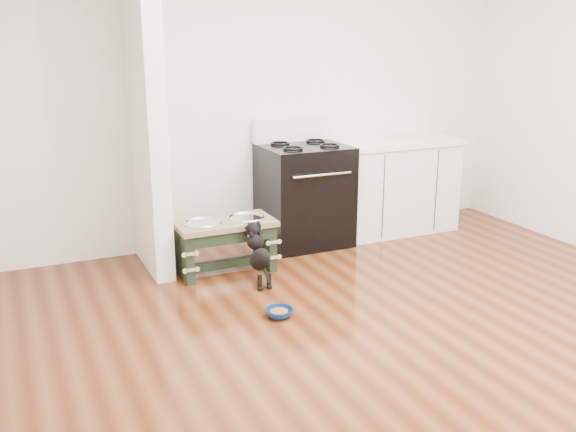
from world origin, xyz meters
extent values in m
plane|color=#431D0B|center=(0.00, 0.00, 0.00)|extent=(5.00, 5.00, 0.00)
plane|color=silver|center=(0.00, 2.50, 1.35)|extent=(5.00, 0.00, 5.00)
cube|color=silver|center=(-1.18, 2.10, 1.35)|extent=(0.15, 0.80, 2.70)
cube|color=black|center=(0.25, 2.15, 0.46)|extent=(0.76, 0.65, 0.92)
cube|color=black|center=(0.25, 1.84, 0.40)|extent=(0.58, 0.02, 0.50)
cylinder|color=silver|center=(0.25, 1.80, 0.72)|extent=(0.56, 0.02, 0.02)
cube|color=white|center=(0.25, 2.43, 1.03)|extent=(0.76, 0.08, 0.22)
torus|color=black|center=(0.07, 2.01, 0.93)|extent=(0.18, 0.18, 0.02)
torus|color=black|center=(0.43, 2.01, 0.93)|extent=(0.18, 0.18, 0.02)
torus|color=black|center=(0.07, 2.29, 0.93)|extent=(0.18, 0.18, 0.02)
torus|color=black|center=(0.43, 2.29, 0.93)|extent=(0.18, 0.18, 0.02)
cube|color=silver|center=(1.23, 2.18, 0.43)|extent=(1.20, 0.60, 0.86)
cube|color=beige|center=(1.23, 2.18, 0.89)|extent=(1.24, 0.64, 0.05)
cube|color=black|center=(1.23, 1.92, 0.05)|extent=(1.20, 0.06, 0.10)
cube|color=black|center=(-1.01, 1.75, 0.20)|extent=(0.07, 0.38, 0.39)
cube|color=black|center=(-0.32, 1.75, 0.20)|extent=(0.07, 0.38, 0.39)
cube|color=black|center=(-0.67, 1.58, 0.34)|extent=(0.63, 0.03, 0.10)
cube|color=black|center=(-0.67, 1.75, 0.07)|extent=(0.63, 0.07, 0.07)
cube|color=brown|center=(-0.67, 1.75, 0.41)|extent=(0.80, 0.43, 0.04)
cylinder|color=silver|center=(-0.85, 1.75, 0.42)|extent=(0.27, 0.27, 0.05)
cylinder|color=silver|center=(-0.48, 1.75, 0.42)|extent=(0.27, 0.27, 0.05)
torus|color=silver|center=(-0.85, 1.75, 0.44)|extent=(0.31, 0.31, 0.02)
torus|color=silver|center=(-0.48, 1.75, 0.44)|extent=(0.31, 0.31, 0.02)
cylinder|color=black|center=(-0.56, 1.26, 0.06)|extent=(0.03, 0.03, 0.12)
cylinder|color=black|center=(-0.49, 1.26, 0.06)|extent=(0.03, 0.03, 0.12)
sphere|color=black|center=(-0.56, 1.25, 0.01)|extent=(0.04, 0.04, 0.04)
sphere|color=black|center=(-0.49, 1.25, 0.01)|extent=(0.04, 0.04, 0.04)
ellipsoid|color=black|center=(-0.52, 1.34, 0.22)|extent=(0.14, 0.32, 0.29)
sphere|color=black|center=(-0.52, 1.44, 0.33)|extent=(0.13, 0.13, 0.13)
sphere|color=black|center=(-0.52, 1.48, 0.42)|extent=(0.11, 0.11, 0.11)
sphere|color=black|center=(-0.56, 1.55, 0.42)|extent=(0.04, 0.04, 0.04)
sphere|color=black|center=(-0.49, 1.55, 0.42)|extent=(0.04, 0.04, 0.04)
cylinder|color=black|center=(-0.52, 1.21, 0.13)|extent=(0.02, 0.09, 0.10)
torus|color=#CE3C5B|center=(-0.52, 1.46, 0.38)|extent=(0.11, 0.07, 0.10)
imported|color=navy|center=(-0.62, 0.75, 0.03)|extent=(0.20, 0.20, 0.06)
cylinder|color=#573818|center=(-0.62, 0.75, 0.03)|extent=(0.12, 0.12, 0.02)
camera|label=1|loc=(-2.26, -2.99, 1.90)|focal=40.00mm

